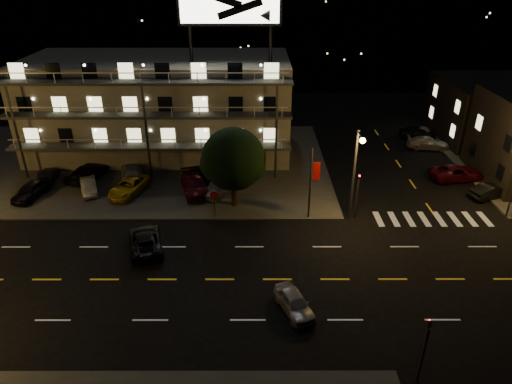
{
  "coord_description": "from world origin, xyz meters",
  "views": [
    {
      "loc": [
        0.47,
        -25.35,
        19.8
      ],
      "look_at": [
        0.53,
        8.0,
        2.71
      ],
      "focal_mm": 32.0,
      "sensor_mm": 36.0,
      "label": 1
    }
  ],
  "objects_px": {
    "road_car_west": "(145,240)",
    "lot_car_4": "(216,188)",
    "lot_car_2": "(129,187)",
    "road_car_east": "(294,303)",
    "tree": "(233,161)",
    "lot_car_7": "(132,172)",
    "side_car_0": "(492,191)"
  },
  "relations": [
    {
      "from": "lot_car_2",
      "to": "side_car_0",
      "type": "xyz_separation_m",
      "value": [
        33.64,
        -0.71,
        -0.15
      ]
    },
    {
      "from": "lot_car_2",
      "to": "lot_car_7",
      "type": "height_order",
      "value": "lot_car_7"
    },
    {
      "from": "tree",
      "to": "lot_car_7",
      "type": "bearing_deg",
      "value": 152.72
    },
    {
      "from": "lot_car_2",
      "to": "lot_car_4",
      "type": "xyz_separation_m",
      "value": [
        8.16,
        -0.21,
        -0.0
      ]
    },
    {
      "from": "tree",
      "to": "lot_car_4",
      "type": "height_order",
      "value": "tree"
    },
    {
      "from": "lot_car_7",
      "to": "road_car_east",
      "type": "height_order",
      "value": "lot_car_7"
    },
    {
      "from": "lot_car_4",
      "to": "lot_car_7",
      "type": "relative_size",
      "value": 0.8
    },
    {
      "from": "lot_car_4",
      "to": "road_car_west",
      "type": "relative_size",
      "value": 0.77
    },
    {
      "from": "lot_car_2",
      "to": "lot_car_7",
      "type": "relative_size",
      "value": 0.98
    },
    {
      "from": "lot_car_4",
      "to": "road_car_west",
      "type": "xyz_separation_m",
      "value": [
        -4.76,
        -8.73,
        -0.11
      ]
    },
    {
      "from": "lot_car_4",
      "to": "road_car_west",
      "type": "bearing_deg",
      "value": -101.4
    },
    {
      "from": "lot_car_2",
      "to": "road_car_east",
      "type": "distance_m",
      "value": 21.38
    },
    {
      "from": "side_car_0",
      "to": "road_car_east",
      "type": "relative_size",
      "value": 1.1
    },
    {
      "from": "tree",
      "to": "lot_car_4",
      "type": "relative_size",
      "value": 1.8
    },
    {
      "from": "road_car_west",
      "to": "side_car_0",
      "type": "bearing_deg",
      "value": 179.34
    },
    {
      "from": "lot_car_4",
      "to": "side_car_0",
      "type": "xyz_separation_m",
      "value": [
        25.48,
        -0.49,
        -0.15
      ]
    },
    {
      "from": "lot_car_2",
      "to": "tree",
      "type": "bearing_deg",
      "value": 4.3
    },
    {
      "from": "lot_car_7",
      "to": "road_car_west",
      "type": "relative_size",
      "value": 0.97
    },
    {
      "from": "tree",
      "to": "road_car_east",
      "type": "relative_size",
      "value": 1.9
    },
    {
      "from": "side_car_0",
      "to": "lot_car_7",
      "type": "bearing_deg",
      "value": 64.3
    },
    {
      "from": "tree",
      "to": "side_car_0",
      "type": "relative_size",
      "value": 1.73
    },
    {
      "from": "lot_car_2",
      "to": "road_car_east",
      "type": "bearing_deg",
      "value": -31.02
    },
    {
      "from": "lot_car_7",
      "to": "road_car_east",
      "type": "relative_size",
      "value": 1.32
    },
    {
      "from": "tree",
      "to": "lot_car_7",
      "type": "xyz_separation_m",
      "value": [
        -10.36,
        5.35,
        -3.53
      ]
    },
    {
      "from": "lot_car_7",
      "to": "road_car_west",
      "type": "xyz_separation_m",
      "value": [
        3.89,
        -12.02,
        -0.16
      ]
    },
    {
      "from": "road_car_east",
      "to": "lot_car_2",
      "type": "bearing_deg",
      "value": 110.8
    },
    {
      "from": "lot_car_2",
      "to": "road_car_west",
      "type": "distance_m",
      "value": 9.57
    },
    {
      "from": "lot_car_2",
      "to": "lot_car_7",
      "type": "bearing_deg",
      "value": 116.32
    },
    {
      "from": "tree",
      "to": "road_car_west",
      "type": "relative_size",
      "value": 1.4
    },
    {
      "from": "road_car_west",
      "to": "lot_car_4",
      "type": "bearing_deg",
      "value": -134.48
    },
    {
      "from": "lot_car_2",
      "to": "road_car_east",
      "type": "height_order",
      "value": "lot_car_2"
    },
    {
      "from": "lot_car_2",
      "to": "road_car_west",
      "type": "height_order",
      "value": "lot_car_2"
    }
  ]
}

